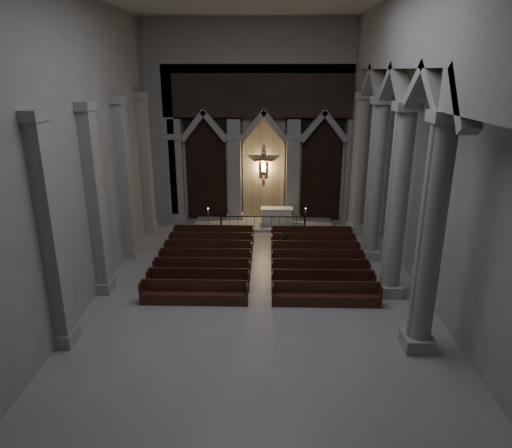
# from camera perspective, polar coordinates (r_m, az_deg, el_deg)

# --- Properties ---
(room) EXTENTS (24.00, 24.10, 12.00)m
(room) POSITION_cam_1_polar(r_m,az_deg,el_deg) (16.34, 0.52, 13.28)
(room) COLOR gray
(room) RESTS_ON ground
(sanctuary_wall) EXTENTS (14.00, 0.77, 12.00)m
(sanctuary_wall) POSITION_cam_1_polar(r_m,az_deg,el_deg) (27.92, 0.99, 13.45)
(sanctuary_wall) COLOR gray
(sanctuary_wall) RESTS_ON ground
(right_arcade) EXTENTS (1.00, 24.00, 12.00)m
(right_arcade) POSITION_cam_1_polar(r_m,az_deg,el_deg) (18.39, 18.53, 13.65)
(right_arcade) COLOR gray
(right_arcade) RESTS_ON ground
(left_pilasters) EXTENTS (0.60, 13.00, 8.03)m
(left_pilasters) POSITION_cam_1_polar(r_m,az_deg,el_deg) (21.63, -17.54, 3.79)
(left_pilasters) COLOR gray
(left_pilasters) RESTS_ON ground
(sanctuary_step) EXTENTS (8.50, 2.60, 0.15)m
(sanctuary_step) POSITION_cam_1_polar(r_m,az_deg,el_deg) (28.35, 0.89, -0.01)
(sanctuary_step) COLOR gray
(sanctuary_step) RESTS_ON ground
(altar) EXTENTS (1.95, 0.78, 0.99)m
(altar) POSITION_cam_1_polar(r_m,az_deg,el_deg) (28.13, 2.61, 1.05)
(altar) COLOR beige
(altar) RESTS_ON sanctuary_step
(altar_rail) EXTENTS (5.05, 0.09, 0.99)m
(altar_rail) POSITION_cam_1_polar(r_m,az_deg,el_deg) (27.02, 0.86, 0.34)
(altar_rail) COLOR black
(altar_rail) RESTS_ON ground
(candle_stand_left) EXTENTS (0.26, 0.26, 1.52)m
(candle_stand_left) POSITION_cam_1_polar(r_m,az_deg,el_deg) (27.09, -5.95, -0.26)
(candle_stand_left) COLOR #B47037
(candle_stand_left) RESTS_ON ground
(candle_stand_right) EXTENTS (0.24, 0.24, 1.45)m
(candle_stand_right) POSITION_cam_1_polar(r_m,az_deg,el_deg) (27.35, 6.14, -0.12)
(candle_stand_right) COLOR #B47037
(candle_stand_right) RESTS_ON ground
(pews) EXTENTS (9.83, 7.47, 0.99)m
(pews) POSITION_cam_1_polar(r_m,az_deg,el_deg) (22.06, 0.67, -4.90)
(pews) COLOR black
(pews) RESTS_ON ground
(worshipper) EXTENTS (0.51, 0.42, 1.20)m
(worshipper) POSITION_cam_1_polar(r_m,az_deg,el_deg) (24.30, 3.55, -1.96)
(worshipper) COLOR black
(worshipper) RESTS_ON ground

